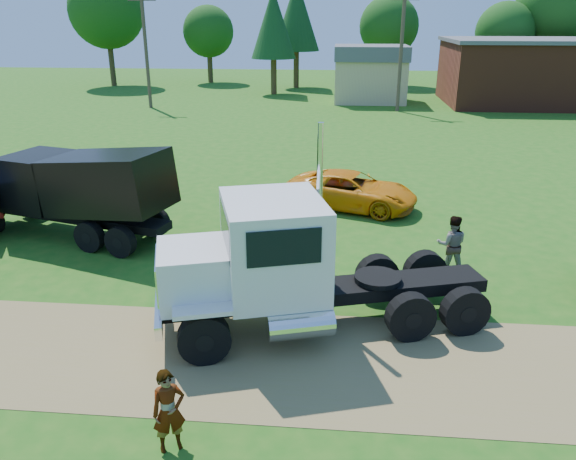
# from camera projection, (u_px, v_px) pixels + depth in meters

# --- Properties ---
(ground) EXTENTS (140.00, 140.00, 0.00)m
(ground) POSITION_uv_depth(u_px,v_px,m) (265.00, 360.00, 12.38)
(ground) COLOR #1B5913
(ground) RESTS_ON ground
(dirt_track) EXTENTS (120.00, 4.20, 0.01)m
(dirt_track) POSITION_uv_depth(u_px,v_px,m) (265.00, 360.00, 12.38)
(dirt_track) COLOR olive
(dirt_track) RESTS_ON ground
(white_semi_tractor) EXTENTS (8.20, 4.66, 4.85)m
(white_semi_tractor) POSITION_uv_depth(u_px,v_px,m) (278.00, 266.00, 13.08)
(white_semi_tractor) COLOR black
(white_semi_tractor) RESTS_ON ground
(black_dump_truck) EXTENTS (7.47, 4.05, 3.17)m
(black_dump_truck) POSITION_uv_depth(u_px,v_px,m) (77.00, 188.00, 18.69)
(black_dump_truck) COLOR black
(black_dump_truck) RESTS_ON ground
(orange_pickup) EXTENTS (5.54, 3.83, 1.41)m
(orange_pickup) POSITION_uv_depth(u_px,v_px,m) (352.00, 190.00, 21.95)
(orange_pickup) COLOR orange
(orange_pickup) RESTS_ON ground
(spectator_a) EXTENTS (0.69, 0.61, 1.58)m
(spectator_a) POSITION_uv_depth(u_px,v_px,m) (169.00, 411.00, 9.60)
(spectator_a) COLOR #999999
(spectator_a) RESTS_ON ground
(spectator_b) EXTENTS (0.92, 0.74, 1.78)m
(spectator_b) POSITION_uv_depth(u_px,v_px,m) (452.00, 245.00, 16.29)
(spectator_b) COLOR #999999
(spectator_b) RESTS_ON ground
(brick_building) EXTENTS (15.40, 10.40, 5.30)m
(brick_building) POSITION_uv_depth(u_px,v_px,m) (538.00, 72.00, 47.08)
(brick_building) COLOR brown
(brick_building) RESTS_ON ground
(tan_shed) EXTENTS (6.20, 5.40, 4.70)m
(tan_shed) POSITION_uv_depth(u_px,v_px,m) (370.00, 73.00, 48.35)
(tan_shed) COLOR tan
(tan_shed) RESTS_ON ground
(utility_poles) EXTENTS (42.20, 0.28, 9.00)m
(utility_poles) POSITION_uv_depth(u_px,v_px,m) (401.00, 49.00, 42.71)
(utility_poles) COLOR #443226
(utility_poles) RESTS_ON ground
(tree_row) EXTENTS (58.21, 13.98, 11.69)m
(tree_row) POSITION_uv_depth(u_px,v_px,m) (373.00, 18.00, 56.15)
(tree_row) COLOR #3A2C17
(tree_row) RESTS_ON ground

